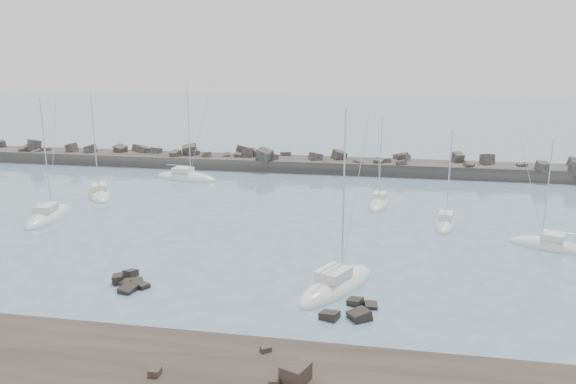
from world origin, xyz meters
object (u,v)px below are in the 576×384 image
Objects in this scene: sailboat_7 at (548,247)px; sailboat_3 at (49,217)px; sailboat_6 at (336,287)px; sailboat_5 at (379,204)px; sailboat_4 at (186,178)px; sailboat_8 at (445,224)px; sailboat_1 at (100,195)px.

sailboat_3 is at bearing 179.62° from sailboat_7.
sailboat_6 reaches higher than sailboat_3.
sailboat_7 is at bearing 34.51° from sailboat_6.
sailboat_7 is at bearing -38.46° from sailboat_5.
sailboat_4 reaches higher than sailboat_8.
sailboat_4 reaches higher than sailboat_1.
sailboat_3 is 52.37m from sailboat_7.
sailboat_1 reaches higher than sailboat_8.
sailboat_1 is 1.23× the size of sailboat_7.
sailboat_1 is 13.60m from sailboat_4.
sailboat_6 is at bearing -96.12° from sailboat_5.
sailboat_4 is at bearing 153.44° from sailboat_7.
sailboat_1 is 0.91× the size of sailboat_4.
sailboat_8 is at bearing -7.02° from sailboat_1.
sailboat_8 is at bearing 6.89° from sailboat_3.
sailboat_5 is at bearing 134.82° from sailboat_8.
sailboat_1 is 40.75m from sailboat_6.
sailboat_5 is at bearing -18.34° from sailboat_4.
sailboat_4 is 1.35× the size of sailboat_7.
sailboat_1 is at bearing 172.98° from sailboat_8.
sailboat_7 reaches higher than sailboat_8.
sailboat_3 reaches higher than sailboat_1.
sailboat_4 is at bearing 55.89° from sailboat_1.
sailboat_7 is 1.02× the size of sailboat_8.
sailboat_8 is (42.96, -5.29, 0.00)m from sailboat_1.
sailboat_5 is (36.24, 12.45, -0.01)m from sailboat_3.
sailboat_7 is (52.37, -0.35, -0.01)m from sailboat_3.
sailboat_1 is at bearing -124.11° from sailboat_4.
sailboat_1 is 0.97× the size of sailboat_3.
sailboat_6 is 1.36× the size of sailboat_8.
sailboat_4 is at bearing 161.66° from sailboat_5.
sailboat_1 is at bearing -176.93° from sailboat_5.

